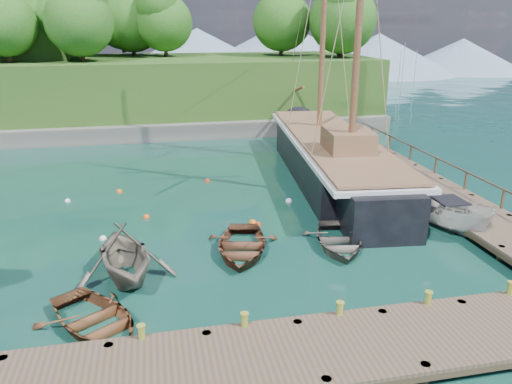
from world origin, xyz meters
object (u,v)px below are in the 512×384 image
at_px(rowboat_1, 126,279).
at_px(cabin_boat_white, 446,229).
at_px(rowboat_3, 338,247).
at_px(rowboat_0, 96,328).
at_px(rowboat_2, 241,253).
at_px(schooner, 332,161).

height_order(rowboat_1, cabin_boat_white, rowboat_1).
relative_size(rowboat_1, rowboat_3, 1.09).
bearing_deg(cabin_boat_white, rowboat_1, 170.09).
height_order(rowboat_0, rowboat_2, rowboat_2).
bearing_deg(rowboat_3, rowboat_0, -146.65).
height_order(rowboat_0, cabin_boat_white, cabin_boat_white).
relative_size(rowboat_3, schooner, 0.15).
relative_size(rowboat_2, schooner, 0.16).
distance_m(rowboat_1, schooner, 16.04).
height_order(cabin_boat_white, schooner, schooner).
height_order(rowboat_0, rowboat_3, rowboat_0).
height_order(rowboat_0, rowboat_1, rowboat_1).
relative_size(rowboat_2, cabin_boat_white, 0.91).
xyz_separation_m(rowboat_0, schooner, (12.83, 13.68, 1.07)).
bearing_deg(cabin_boat_white, rowboat_0, -179.19).
xyz_separation_m(rowboat_2, cabin_boat_white, (9.83, 0.54, 0.00)).
bearing_deg(rowboat_1, rowboat_2, 2.30).
bearing_deg(rowboat_1, cabin_boat_white, -5.75).
bearing_deg(schooner, rowboat_1, -132.84).
height_order(rowboat_0, schooner, schooner).
xyz_separation_m(rowboat_0, rowboat_3, (9.66, 4.11, 0.00)).
distance_m(rowboat_0, rowboat_3, 10.50).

